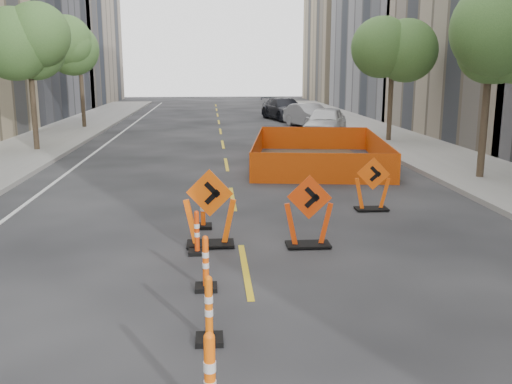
{
  "coord_description": "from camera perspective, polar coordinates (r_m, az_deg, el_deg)",
  "views": [
    {
      "loc": [
        -0.62,
        -6.16,
        3.73
      ],
      "look_at": [
        0.35,
        5.83,
        1.1
      ],
      "focal_mm": 40.0,
      "sensor_mm": 36.0,
      "label": 1
    }
  ],
  "objects": [
    {
      "name": "safety_fence",
      "position": [
        22.75,
        6.24,
        4.13
      ],
      "size": [
        5.93,
        8.83,
        1.03
      ],
      "primitive_type": null,
      "rotation": [
        0.0,
        0.0,
        -0.14
      ],
      "color": "#ED530C",
      "rests_on": "ground"
    },
    {
      "name": "parked_car_near",
      "position": [
        31.45,
        6.97,
        6.95
      ],
      "size": [
        3.48,
        5.27,
        1.67
      ],
      "primitive_type": "imported",
      "rotation": [
        0.0,
        0.0,
        -0.34
      ],
      "color": "silver",
      "rests_on": "ground"
    },
    {
      "name": "parked_car_far",
      "position": [
        42.04,
        2.87,
        8.31
      ],
      "size": [
        3.44,
        5.84,
        1.59
      ],
      "primitive_type": "imported",
      "rotation": [
        0.0,
        0.0,
        0.23
      ],
      "color": "black",
      "rests_on": "ground"
    },
    {
      "name": "tree_l_d",
      "position": [
        37.0,
        -17.21,
        13.03
      ],
      "size": [
        2.8,
        2.8,
        5.95
      ],
      "color": "#382B1E",
      "rests_on": "ground"
    },
    {
      "name": "channelizer_6",
      "position": [
        13.51,
        -5.34,
        -1.48
      ],
      "size": [
        0.41,
        0.41,
        1.04
      ],
      "primitive_type": null,
      "color": "#FF500A",
      "rests_on": "ground"
    },
    {
      "name": "channelizer_4",
      "position": [
        9.81,
        -5.05,
        -7.07
      ],
      "size": [
        0.38,
        0.38,
        0.96
      ],
      "primitive_type": null,
      "color": "#F5510A",
      "rests_on": "ground"
    },
    {
      "name": "chevron_sign_right",
      "position": [
        15.39,
        11.57,
        0.78
      ],
      "size": [
        1.09,
        0.85,
        1.43
      ],
      "primitive_type": null,
      "rotation": [
        0.0,
        0.0,
        -0.33
      ],
      "color": "#E04D09",
      "rests_on": "ground"
    },
    {
      "name": "chevron_sign_center",
      "position": [
        12.03,
        5.29,
        -1.93
      ],
      "size": [
        1.15,
        0.83,
        1.55
      ],
      "primitive_type": null,
      "rotation": [
        0.0,
        0.0,
        -0.22
      ],
      "color": "red",
      "rests_on": "ground"
    },
    {
      "name": "channelizer_5",
      "position": [
        11.66,
        -5.93,
        -4.05
      ],
      "size": [
        0.36,
        0.36,
        0.91
      ],
      "primitive_type": null,
      "color": "red",
      "rests_on": "ground"
    },
    {
      "name": "sidewalk_right",
      "position": [
        20.88,
        22.91,
        1.26
      ],
      "size": [
        4.0,
        90.0,
        0.15
      ],
      "primitive_type": "cube",
      "color": "gray",
      "rests_on": "ground"
    },
    {
      "name": "tree_r_c",
      "position": [
        29.58,
        13.52,
        13.54
      ],
      "size": [
        2.8,
        2.8,
        5.95
      ],
      "color": "#382B1E",
      "rests_on": "ground"
    },
    {
      "name": "parked_car_mid",
      "position": [
        36.65,
        5.3,
        7.61
      ],
      "size": [
        2.86,
        4.79,
        1.49
      ],
      "primitive_type": "imported",
      "rotation": [
        0.0,
        0.0,
        0.31
      ],
      "color": "#96959A",
      "rests_on": "ground"
    },
    {
      "name": "tree_l_c",
      "position": [
        27.31,
        -21.77,
        13.15
      ],
      "size": [
        2.8,
        2.8,
        5.95
      ],
      "color": "#382B1E",
      "rests_on": "ground"
    },
    {
      "name": "bld_left_e",
      "position": [
        64.21,
        -20.32,
        17.2
      ],
      "size": [
        12.0,
        20.0,
        20.0
      ],
      "primitive_type": "cube",
      "color": "gray",
      "rests_on": "ground"
    },
    {
      "name": "bld_right_e",
      "position": [
        67.25,
        11.0,
        15.75
      ],
      "size": [
        12.0,
        14.0,
        16.0
      ],
      "primitive_type": "cube",
      "color": "tan",
      "rests_on": "ground"
    },
    {
      "name": "channelizer_3",
      "position": [
        8.0,
        -4.73,
        -11.61
      ],
      "size": [
        0.38,
        0.38,
        0.98
      ],
      "primitive_type": null,
      "color": "#FA640A",
      "rests_on": "ground"
    },
    {
      "name": "tree_r_b",
      "position": [
        20.3,
        22.44,
        13.67
      ],
      "size": [
        2.8,
        2.8,
        5.95
      ],
      "color": "#382B1E",
      "rests_on": "ground"
    },
    {
      "name": "chevron_sign_left",
      "position": [
        12.05,
        -4.64,
        -1.61
      ],
      "size": [
        1.24,
        0.91,
        1.67
      ],
      "primitive_type": null,
      "rotation": [
        0.0,
        0.0,
        -0.23
      ],
      "color": "#FF5D0A",
      "rests_on": "ground"
    },
    {
      "name": "channelizer_2",
      "position": [
        6.25,
        -4.62,
        -18.31
      ],
      "size": [
        0.43,
        0.43,
        1.1
      ],
      "primitive_type": null,
      "color": "#FF610A",
      "rests_on": "ground"
    }
  ]
}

